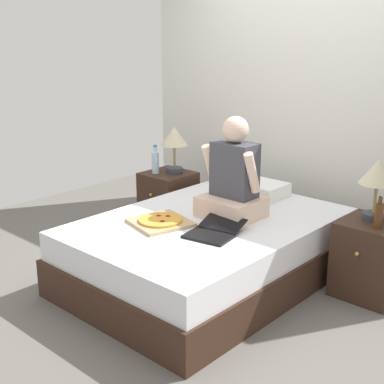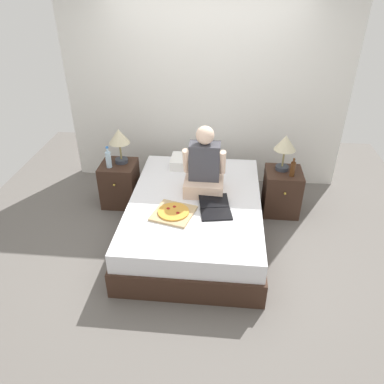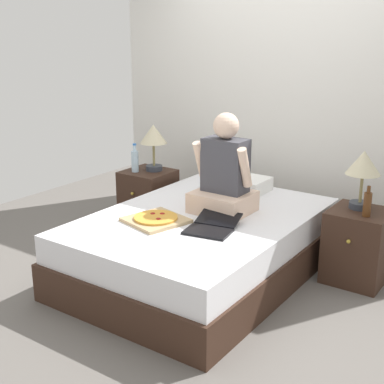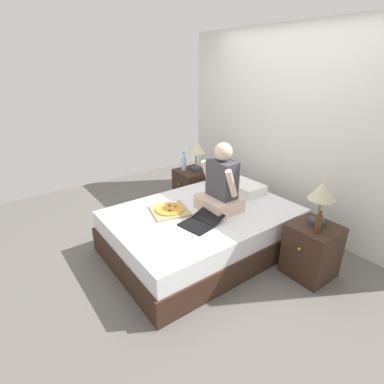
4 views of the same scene
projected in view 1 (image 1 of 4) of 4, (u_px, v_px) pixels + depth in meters
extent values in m
plane|color=#66605B|center=(208.00, 279.00, 4.23)|extent=(5.72, 5.72, 0.00)
cube|color=silver|center=(310.00, 104.00, 4.88)|extent=(3.72, 0.12, 2.50)
cube|color=#382319|center=(208.00, 263.00, 4.19)|extent=(1.49, 2.11, 0.28)
cube|color=white|center=(208.00, 233.00, 4.12)|extent=(1.45, 2.05, 0.22)
cube|color=#382319|center=(168.00, 201.00, 5.26)|extent=(0.44, 0.44, 0.57)
sphere|color=gold|center=(151.00, 195.00, 5.06)|extent=(0.03, 0.03, 0.03)
cylinder|color=#333842|center=(175.00, 170.00, 5.18)|extent=(0.16, 0.16, 0.05)
cylinder|color=olive|center=(174.00, 156.00, 5.14)|extent=(0.02, 0.02, 0.22)
cone|color=beige|center=(174.00, 136.00, 5.08)|extent=(0.26, 0.26, 0.18)
cylinder|color=silver|center=(155.00, 163.00, 5.13)|extent=(0.07, 0.07, 0.20)
cylinder|color=silver|center=(155.00, 150.00, 5.09)|extent=(0.03, 0.03, 0.06)
cylinder|color=blue|center=(155.00, 146.00, 5.08)|extent=(0.04, 0.03, 0.02)
cube|color=#382319|center=(370.00, 259.00, 3.91)|extent=(0.44, 0.44, 0.57)
sphere|color=gold|center=(357.00, 254.00, 3.71)|extent=(0.03, 0.03, 0.03)
cylinder|color=#333842|center=(373.00, 216.00, 3.88)|extent=(0.16, 0.16, 0.05)
cylinder|color=olive|center=(375.00, 198.00, 3.84)|extent=(0.02, 0.02, 0.22)
cone|color=beige|center=(378.00, 172.00, 3.78)|extent=(0.26, 0.26, 0.18)
cylinder|color=#512D14|center=(379.00, 216.00, 3.69)|extent=(0.06, 0.06, 0.18)
cylinder|color=#512D14|center=(380.00, 200.00, 3.65)|extent=(0.03, 0.03, 0.05)
cube|color=white|center=(256.00, 188.00, 4.70)|extent=(0.52, 0.34, 0.12)
cube|color=beige|center=(231.00, 207.00, 4.14)|extent=(0.44, 0.40, 0.16)
cube|color=#3F3F47|center=(235.00, 170.00, 4.07)|extent=(0.34, 0.20, 0.42)
sphere|color=beige|center=(236.00, 129.00, 3.99)|extent=(0.20, 0.20, 0.20)
cylinder|color=beige|center=(210.00, 164.00, 4.16)|extent=(0.07, 0.18, 0.32)
cylinder|color=beige|center=(252.00, 173.00, 3.90)|extent=(0.07, 0.18, 0.32)
cube|color=black|center=(208.00, 236.00, 3.73)|extent=(0.35, 0.27, 0.02)
cube|color=black|center=(223.00, 223.00, 3.88)|extent=(0.34, 0.25, 0.06)
cube|color=tan|center=(160.00, 222.00, 3.99)|extent=(0.49, 0.49, 0.02)
cylinder|color=gold|center=(160.00, 220.00, 3.98)|extent=(0.33, 0.33, 0.02)
cylinder|color=maroon|center=(159.00, 215.00, 4.05)|extent=(0.04, 0.04, 0.00)
cylinder|color=maroon|center=(162.00, 221.00, 3.93)|extent=(0.04, 0.04, 0.00)
cylinder|color=maroon|center=(168.00, 216.00, 4.04)|extent=(0.04, 0.04, 0.00)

